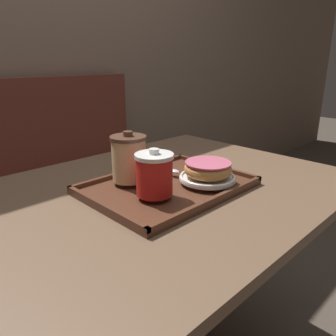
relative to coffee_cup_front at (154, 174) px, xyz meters
name	(u,v)px	position (x,y,z in m)	size (l,w,h in m)	color
wall_behind	(5,33)	(0.10, 1.17, 0.39)	(8.00, 0.05, 2.40)	#7A6656
booth_bench	(30,222)	(0.01, 0.94, -0.49)	(1.41, 0.44, 1.00)	brown
cafe_table	(165,232)	(0.10, 0.07, -0.23)	(1.09, 0.84, 0.73)	brown
serving_tray	(168,187)	(0.09, 0.04, -0.07)	(0.45, 0.33, 0.02)	#512D1E
coffee_cup_front	(154,174)	(0.00, 0.00, 0.00)	(0.10, 0.10, 0.12)	red
coffee_cup_rear	(129,158)	(0.02, 0.13, 0.01)	(0.10, 0.10, 0.14)	#E0B784
plate_with_chocolate_donut	(208,178)	(0.18, -0.03, -0.05)	(0.16, 0.16, 0.01)	white
donut_chocolate_glazed	(208,169)	(0.18, -0.03, -0.02)	(0.14, 0.14, 0.04)	tan
spoon	(170,170)	(0.15, 0.10, -0.05)	(0.02, 0.14, 0.01)	silver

